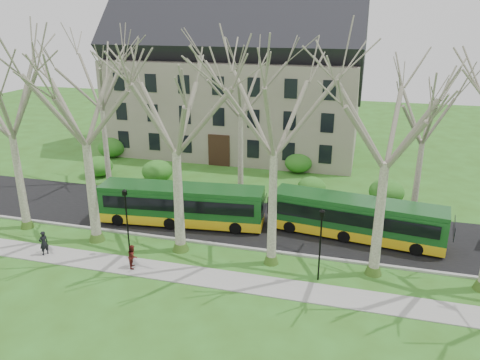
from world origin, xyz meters
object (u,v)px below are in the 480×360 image
(bus_follow, at_px, (357,218))
(pedestrian_b, at_px, (133,256))
(bus_lead, at_px, (182,204))
(pedestrian_a, at_px, (44,243))

(bus_follow, bearing_deg, pedestrian_b, -141.43)
(pedestrian_b, bearing_deg, bus_lead, -24.99)
(bus_follow, height_order, pedestrian_b, bus_follow)
(pedestrian_a, relative_size, pedestrian_b, 1.09)
(bus_lead, xyz_separation_m, pedestrian_a, (-6.67, -6.70, -0.67))
(bus_follow, height_order, pedestrian_a, bus_follow)
(bus_lead, xyz_separation_m, bus_follow, (12.25, 0.99, -0.05))
(pedestrian_a, distance_m, pedestrian_b, 6.17)
(pedestrian_a, height_order, pedestrian_b, pedestrian_a)
(bus_lead, relative_size, pedestrian_a, 7.33)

